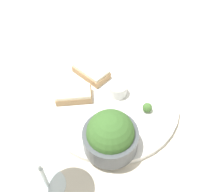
{
  "coord_description": "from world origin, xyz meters",
  "views": [
    {
      "loc": [
        -0.09,
        0.41,
        0.54
      ],
      "look_at": [
        0.0,
        0.0,
        0.03
      ],
      "focal_mm": 45.0,
      "sensor_mm": 36.0,
      "label": 1
    }
  ],
  "objects": [
    {
      "name": "sauce_ramekin",
      "position": [
        -0.01,
        -0.03,
        0.03
      ],
      "size": [
        0.04,
        0.04,
        0.03
      ],
      "color": "white",
      "rests_on": "dinner_plate"
    },
    {
      "name": "wine_glass",
      "position": [
        0.08,
        0.23,
        0.12
      ],
      "size": [
        0.09,
        0.09,
        0.17
      ],
      "color": "silver",
      "rests_on": "ground_plane"
    },
    {
      "name": "dinner_plate",
      "position": [
        0.0,
        0.0,
        0.01
      ],
      "size": [
        0.32,
        0.32,
        0.01
      ],
      "color": "white",
      "rests_on": "ground_plane"
    },
    {
      "name": "ground_plane",
      "position": [
        0.0,
        0.0,
        0.0
      ],
      "size": [
        4.0,
        4.0,
        0.0
      ],
      "primitive_type": "plane",
      "color": "beige"
    },
    {
      "name": "cheese_toast_near",
      "position": [
        0.07,
        -0.08,
        0.03
      ],
      "size": [
        0.11,
        0.09,
        0.03
      ],
      "color": "tan",
      "rests_on": "dinner_plate"
    },
    {
      "name": "garnish",
      "position": [
        -0.09,
        0.01,
        0.03
      ],
      "size": [
        0.02,
        0.02,
        0.02
      ],
      "color": "#477533",
      "rests_on": "dinner_plate"
    },
    {
      "name": "cheese_toast_far",
      "position": [
        0.09,
        0.01,
        0.03
      ],
      "size": [
        0.1,
        0.07,
        0.03
      ],
      "color": "tan",
      "rests_on": "dinner_plate"
    },
    {
      "name": "salad_bowl",
      "position": [
        -0.02,
        0.12,
        0.05
      ],
      "size": [
        0.12,
        0.12,
        0.1
      ],
      "color": "#4C5156",
      "rests_on": "dinner_plate"
    }
  ]
}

